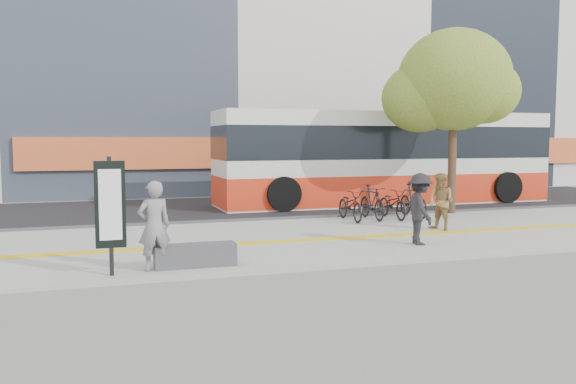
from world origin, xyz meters
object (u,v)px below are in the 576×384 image
object	(u,v)px
signboard	(110,206)
street_tree	(451,83)
bench	(195,255)
pedestrian_dark	(420,209)
pedestrian_tan	(441,202)
seated_woman	(154,226)
bus	(385,161)

from	to	relation	value
signboard	street_tree	bearing A→B (deg)	29.07
street_tree	bench	bearing A→B (deg)	-148.38
signboard	bench	bearing A→B (deg)	10.81
signboard	pedestrian_dark	distance (m)	7.23
bench	pedestrian_dark	bearing A→B (deg)	8.26
pedestrian_tan	signboard	bearing A→B (deg)	-90.65
street_tree	seated_woman	xyz separation A→B (m)	(-10.58, -6.15, -3.57)
bench	signboard	bearing A→B (deg)	-169.19
pedestrian_tan	pedestrian_dark	distance (m)	2.50
pedestrian_tan	pedestrian_dark	bearing A→B (deg)	-62.79
bench	street_tree	distance (m)	12.23
bench	pedestrian_tan	bearing A→B (deg)	19.70
bench	pedestrian_dark	xyz separation A→B (m)	(5.53, 0.80, 0.63)
bench	seated_woman	xyz separation A→B (m)	(-0.80, -0.13, 0.64)
seated_woman	pedestrian_dark	xyz separation A→B (m)	(6.33, 0.93, -0.01)
street_tree	pedestrian_dark	distance (m)	7.62
signboard	bus	xyz separation A→B (m)	(10.85, 10.01, 0.39)
signboard	pedestrian_dark	world-z (taller)	signboard
bus	seated_woman	distance (m)	14.08
bench	street_tree	xyz separation A→B (m)	(9.78, 6.02, 4.21)
signboard	pedestrian_tan	bearing A→B (deg)	18.16
bus	seated_woman	bearing A→B (deg)	-135.65
signboard	pedestrian_tan	xyz separation A→B (m)	(8.86, 2.91, -0.49)
pedestrian_tan	bus	bearing A→B (deg)	145.55
bench	seated_woman	distance (m)	1.03
signboard	bus	size ratio (longest dim) A/B	0.16
signboard	bus	distance (m)	14.77
bus	seated_woman	world-z (taller)	bus
street_tree	pedestrian_tan	distance (m)	5.59
street_tree	pedestrian_tan	size ratio (longest dim) A/B	3.97
seated_woman	pedestrian_dark	world-z (taller)	seated_woman
bus	pedestrian_dark	xyz separation A→B (m)	(-3.72, -8.90, -0.82)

